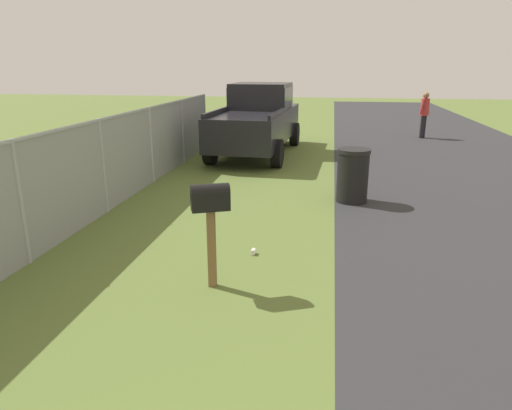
% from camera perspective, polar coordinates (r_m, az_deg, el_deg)
% --- Properties ---
extents(mailbox, '(0.36, 0.50, 1.32)m').
position_cam_1_polar(mailbox, '(5.52, -5.63, -0.13)').
color(mailbox, brown).
rests_on(mailbox, ground).
extents(pickup_truck, '(5.52, 2.32, 2.09)m').
position_cam_1_polar(pickup_truck, '(14.36, 0.27, 10.79)').
color(pickup_truck, black).
rests_on(pickup_truck, ground).
extents(trash_bin, '(0.65, 0.65, 1.07)m').
position_cam_1_polar(trash_bin, '(9.40, 11.83, 3.59)').
color(trash_bin, black).
rests_on(trash_bin, ground).
extents(pedestrian, '(0.41, 0.42, 1.67)m').
position_cam_1_polar(pedestrian, '(18.47, 20.04, 10.74)').
color(pedestrian, black).
rests_on(pedestrian, ground).
extents(fence_section, '(16.47, 0.07, 1.73)m').
position_cam_1_polar(fence_section, '(7.89, -22.20, 3.10)').
color(fence_section, '#9EA3A8').
rests_on(fence_section, ground).
extents(litter_cup_far_scatter, '(0.10, 0.09, 0.08)m').
position_cam_1_polar(litter_cup_far_scatter, '(6.77, -0.31, -5.77)').
color(litter_cup_far_scatter, white).
rests_on(litter_cup_far_scatter, ground).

